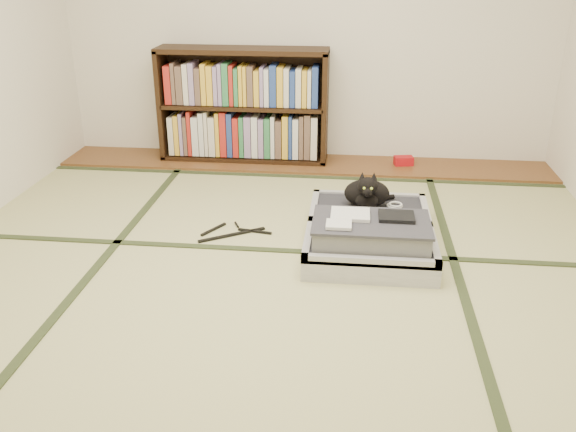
# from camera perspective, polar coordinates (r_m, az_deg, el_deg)

# --- Properties ---
(floor) EXTENTS (4.50, 4.50, 0.00)m
(floor) POSITION_cam_1_polar(r_m,az_deg,el_deg) (3.26, -1.56, -6.45)
(floor) COLOR tan
(floor) RESTS_ON ground
(wood_strip) EXTENTS (4.00, 0.50, 0.02)m
(wood_strip) POSITION_cam_1_polar(r_m,az_deg,el_deg) (5.07, 1.49, 4.93)
(wood_strip) COLOR brown
(wood_strip) RESTS_ON ground
(red_item) EXTENTS (0.16, 0.12, 0.07)m
(red_item) POSITION_cam_1_polar(r_m,az_deg,el_deg) (5.09, 10.76, 5.11)
(red_item) COLOR #AF0E14
(red_item) RESTS_ON wood_strip
(tatami_borders) EXTENTS (4.00, 4.50, 0.01)m
(tatami_borders) POSITION_cam_1_polar(r_m,az_deg,el_deg) (3.69, -0.53, -2.59)
(tatami_borders) COLOR #2D381E
(tatami_borders) RESTS_ON ground
(bookcase) EXTENTS (1.38, 0.31, 0.92)m
(bookcase) POSITION_cam_1_polar(r_m,az_deg,el_deg) (5.08, -4.18, 10.08)
(bookcase) COLOR black
(bookcase) RESTS_ON wood_strip
(suitcase) EXTENTS (0.74, 0.98, 0.29)m
(suitcase) POSITION_cam_1_polar(r_m,az_deg,el_deg) (3.62, 7.63, -1.57)
(suitcase) COLOR silver
(suitcase) RESTS_ON floor
(cat) EXTENTS (0.33, 0.33, 0.26)m
(cat) POSITION_cam_1_polar(r_m,az_deg,el_deg) (3.84, 7.41, 2.14)
(cat) COLOR black
(cat) RESTS_ON suitcase
(cable_coil) EXTENTS (0.10, 0.10, 0.02)m
(cable_coil) POSITION_cam_1_polar(r_m,az_deg,el_deg) (3.91, 9.98, 1.01)
(cable_coil) COLOR white
(cable_coil) RESTS_ON suitcase
(hanger) EXTENTS (0.44, 0.32, 0.01)m
(hanger) POSITION_cam_1_polar(r_m,az_deg,el_deg) (3.84, -5.16, -1.54)
(hanger) COLOR black
(hanger) RESTS_ON floor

